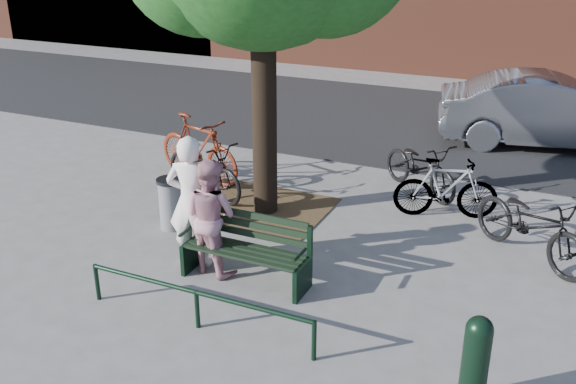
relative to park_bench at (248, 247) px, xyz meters
The scene contains 15 objects.
ground 0.49m from the park_bench, 90.00° to the right, with size 90.00×90.00×0.00m, color gray.
dirt_pit 2.39m from the park_bench, 115.24° to the left, with size 2.40×2.00×0.02m, color brown.
road 8.43m from the park_bench, 90.00° to the left, with size 40.00×7.00×0.01m, color black.
park_bench is the anchor object (origin of this frame).
guard_railing 1.28m from the park_bench, 90.00° to the right, with size 3.06×0.06×0.51m.
person_left 1.02m from the park_bench, behind, with size 0.69×0.45×1.90m, color white.
person_right 0.66m from the park_bench, behind, with size 0.80×0.62×1.64m, color #B77D89.
bollard 3.44m from the park_bench, 21.55° to the right, with size 0.27×0.27×1.01m.
litter_bin 2.07m from the park_bench, 153.88° to the left, with size 0.41×0.41×0.84m.
bicycle_a 3.12m from the park_bench, 132.36° to the left, with size 0.69×1.97×1.03m, color black.
bicycle_b 3.90m from the park_bench, 131.73° to the left, with size 0.59×2.08×1.25m, color #631F0E.
bicycle_c 4.25m from the park_bench, 71.55° to the left, with size 0.65×1.88×0.99m, color black.
bicycle_d 3.72m from the park_bench, 57.79° to the left, with size 0.48×1.68×1.01m, color gray.
bicycle_e 4.04m from the park_bench, 32.96° to the left, with size 0.72×2.07×1.09m, color black.
parked_car 8.50m from the park_bench, 67.70° to the left, with size 1.64×4.71×1.55m, color slate.
Camera 1 is at (3.70, -6.64, 4.42)m, focal length 40.00 mm.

